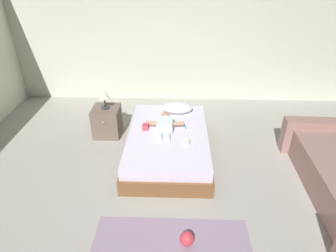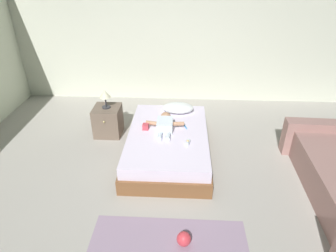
# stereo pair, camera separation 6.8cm
# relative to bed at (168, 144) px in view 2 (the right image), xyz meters

# --- Properties ---
(ground_plane) EXTENTS (8.00, 8.00, 0.00)m
(ground_plane) POSITION_rel_bed_xyz_m (-0.01, -1.00, -0.18)
(ground_plane) COLOR #AFAAA2
(wall_behind_bed) EXTENTS (8.00, 0.12, 2.56)m
(wall_behind_bed) POSITION_rel_bed_xyz_m (-0.01, 2.00, 1.10)
(wall_behind_bed) COLOR silver
(wall_behind_bed) RESTS_ON ground_plane
(bed) EXTENTS (1.14, 1.77, 0.37)m
(bed) POSITION_rel_bed_xyz_m (0.00, 0.00, 0.00)
(bed) COLOR brown
(bed) RESTS_ON ground_plane
(pillow) EXTENTS (0.48, 0.31, 0.14)m
(pillow) POSITION_rel_bed_xyz_m (0.12, 0.62, 0.26)
(pillow) COLOR white
(pillow) RESTS_ON bed
(baby) EXTENTS (0.55, 0.60, 0.16)m
(baby) POSITION_rel_bed_xyz_m (-0.05, 0.11, 0.26)
(baby) COLOR white
(baby) RESTS_ON bed
(toothbrush) EXTENTS (0.06, 0.13, 0.02)m
(toothbrush) POSITION_rel_bed_xyz_m (0.24, 0.16, 0.20)
(toothbrush) COLOR #2C8EE4
(toothbrush) RESTS_ON bed
(nightstand) EXTENTS (0.41, 0.44, 0.47)m
(nightstand) POSITION_rel_bed_xyz_m (-0.98, 0.53, 0.05)
(nightstand) COLOR #705D4F
(nightstand) RESTS_ON ground_plane
(lamp) EXTENTS (0.17, 0.17, 0.29)m
(lamp) POSITION_rel_bed_xyz_m (-0.98, 0.53, 0.49)
(lamp) COLOR #333338
(lamp) RESTS_ON nightstand
(toy_ball) EXTENTS (0.14, 0.14, 0.14)m
(toy_ball) POSITION_rel_bed_xyz_m (0.24, -1.52, -0.10)
(toy_ball) COLOR #E13C48
(toy_ball) RESTS_ON rug
(toy_block) EXTENTS (0.09, 0.09, 0.08)m
(toy_block) POSITION_rel_bed_xyz_m (-0.32, 0.06, 0.23)
(toy_block) COLOR #CE424F
(toy_block) RESTS_ON bed
(baby_bottle) EXTENTS (0.07, 0.12, 0.07)m
(baby_bottle) POSITION_rel_bed_xyz_m (0.27, -0.28, 0.22)
(baby_bottle) COLOR white
(baby_bottle) RESTS_ON bed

